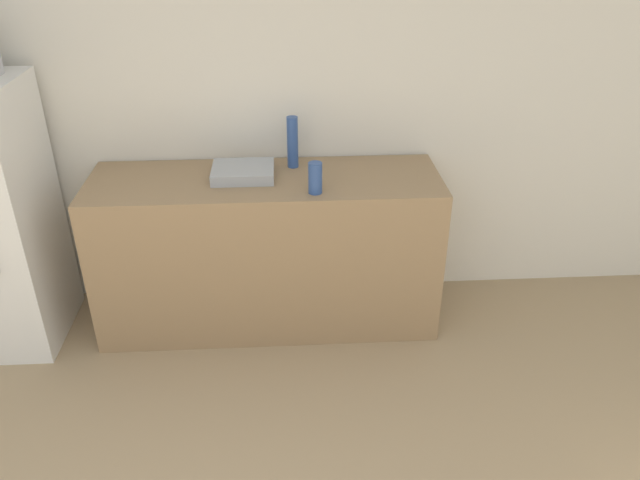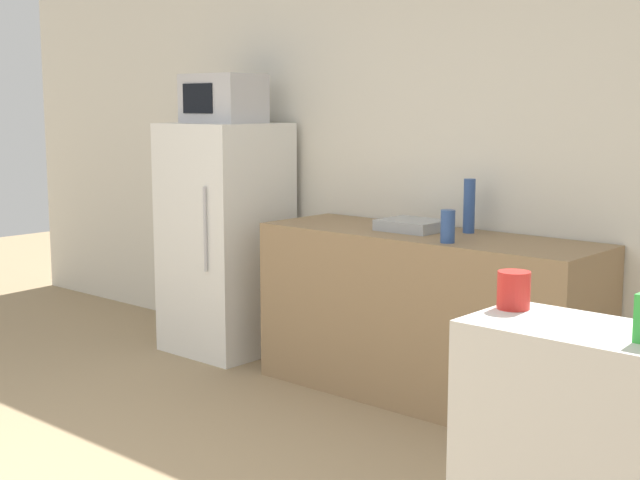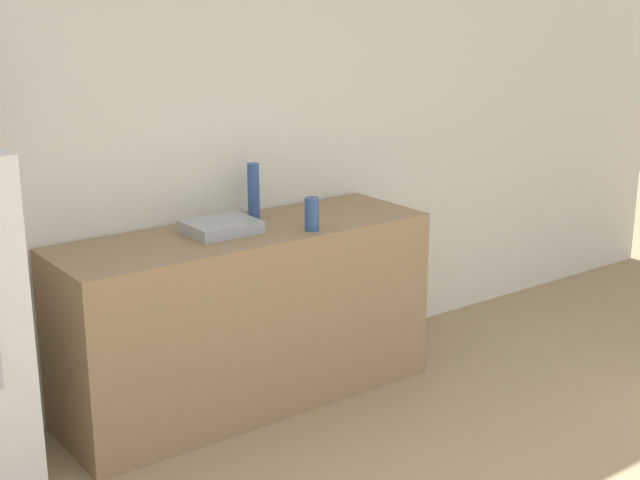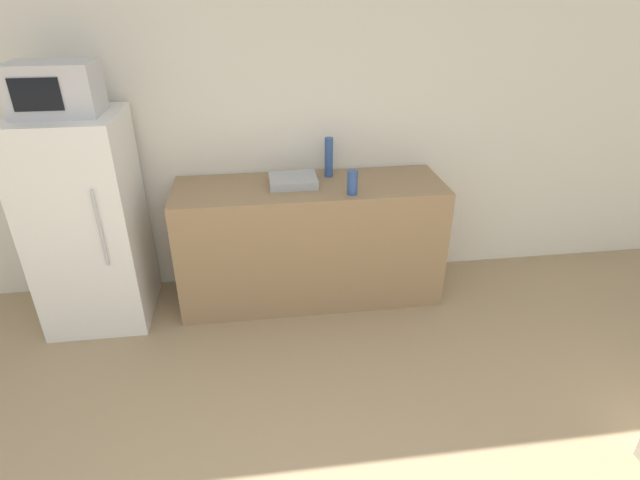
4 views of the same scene
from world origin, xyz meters
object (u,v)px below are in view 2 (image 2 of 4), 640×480
Objects in this scene: microwave at (223,98)px; bottle_tall at (469,206)px; jar at (514,290)px; refrigerator at (226,238)px; bottle_short at (448,226)px.

microwave is 1.80m from bottle_tall.
jar is (3.09, -1.78, -0.52)m from microwave.
refrigerator is 8.94× the size of bottle_short.
refrigerator is at bearing 175.40° from bottle_short.
microwave is 4.92× the size of jar.
bottle_short is 2.09m from jar.
bottle_short is 1.64× the size of jar.
bottle_tall is 1.76× the size of bottle_short.
refrigerator is 2.99× the size of microwave.
refrigerator is at bearing 69.91° from microwave.
bottle_short is at bearing 128.20° from jar.
bottle_tall is at bearing 124.88° from jar.
bottle_tall is (1.69, 0.22, -0.57)m from microwave.
microwave is 3.60m from jar.
bottle_tall is at bearing 7.37° from refrigerator.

